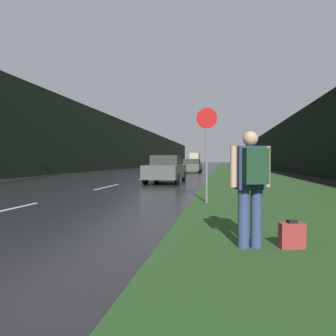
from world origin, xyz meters
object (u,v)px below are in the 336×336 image
hitchhiker_with_backpack (251,182)px  car_passing_far (192,166)px  suitcase (292,236)px  delivery_truck (195,159)px  car_passing_near (166,169)px  stop_sign (207,147)px

hitchhiker_with_backpack → car_passing_far: size_ratio=0.36×
suitcase → delivery_truck: 82.64m
suitcase → delivery_truck: delivery_truck is taller
car_passing_near → delivery_truck: 69.96m
suitcase → car_passing_near: size_ratio=0.09×
hitchhiker_with_backpack → delivery_truck: bearing=80.7°
stop_sign → hitchhiker_with_backpack: stop_sign is taller
hitchhiker_with_backpack → suitcase: (0.56, 0.09, -0.76)m
car_passing_near → delivery_truck: size_ratio=0.53×
hitchhiker_with_backpack → car_passing_far: bearing=82.5°
car_passing_near → stop_sign: bearing=108.6°
stop_sign → car_passing_far: (-2.69, 22.75, -0.93)m
car_passing_far → delivery_truck: (-4.44, 55.06, 1.11)m
suitcase → car_passing_far: car_passing_far is taller
delivery_truck → stop_sign: bearing=-84.8°
car_passing_near → delivery_truck: delivery_truck is taller
car_passing_far → delivery_truck: 55.25m
car_passing_far → delivery_truck: delivery_truck is taller
suitcase → delivery_truck: bearing=81.1°
stop_sign → suitcase: (1.40, -4.37, -1.45)m
hitchhiker_with_backpack → delivery_truck: 82.67m
hitchhiker_with_backpack → delivery_truck: size_ratio=0.20×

